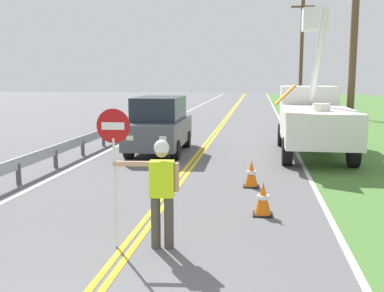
% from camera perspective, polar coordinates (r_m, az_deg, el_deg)
% --- Properties ---
extents(centerline_yellow_left, '(0.11, 110.00, 0.01)m').
position_cam_1_polar(centerline_yellow_left, '(23.94, 2.87, 1.83)').
color(centerline_yellow_left, yellow).
rests_on(centerline_yellow_left, ground).
extents(centerline_yellow_right, '(0.11, 110.00, 0.01)m').
position_cam_1_polar(centerline_yellow_right, '(23.92, 3.30, 1.82)').
color(centerline_yellow_right, yellow).
rests_on(centerline_yellow_right, ground).
extents(edge_line_right, '(0.12, 110.00, 0.01)m').
position_cam_1_polar(edge_line_right, '(23.89, 11.72, 1.64)').
color(edge_line_right, silver).
rests_on(edge_line_right, ground).
extents(edge_line_left, '(0.12, 110.00, 0.01)m').
position_cam_1_polar(edge_line_left, '(24.51, -5.33, 1.96)').
color(edge_line_left, silver).
rests_on(edge_line_left, ground).
extents(flagger_worker, '(1.08, 0.28, 1.83)m').
position_cam_1_polar(flagger_worker, '(7.54, -3.85, -5.11)').
color(flagger_worker, '#474238').
rests_on(flagger_worker, ground).
extents(stop_sign_paddle, '(0.56, 0.04, 2.33)m').
position_cam_1_polar(stop_sign_paddle, '(7.53, -9.74, -0.10)').
color(stop_sign_paddle, silver).
rests_on(stop_sign_paddle, ground).
extents(utility_bucket_truck, '(2.73, 6.83, 5.35)m').
position_cam_1_polar(utility_bucket_truck, '(17.54, 14.84, 3.68)').
color(utility_bucket_truck, white).
rests_on(utility_bucket_truck, ground).
extents(oncoming_suv_nearest, '(1.99, 4.64, 2.10)m').
position_cam_1_polar(oncoming_suv_nearest, '(17.18, -4.06, 2.68)').
color(oncoming_suv_nearest, '#4C5156').
rests_on(oncoming_suv_nearest, ground).
extents(utility_pole_near, '(1.80, 0.28, 7.76)m').
position_cam_1_polar(utility_pole_near, '(18.92, 19.52, 11.85)').
color(utility_pole_near, brown).
rests_on(utility_pole_near, ground).
extents(utility_pole_mid, '(1.80, 0.28, 8.80)m').
position_cam_1_polar(utility_pole_mid, '(37.38, 13.50, 11.07)').
color(utility_pole_mid, brown).
rests_on(utility_pole_mid, ground).
extents(traffic_cone_lead, '(0.40, 0.40, 0.70)m').
position_cam_1_polar(traffic_cone_lead, '(9.57, 8.86, -6.61)').
color(traffic_cone_lead, orange).
rests_on(traffic_cone_lead, ground).
extents(traffic_cone_mid, '(0.40, 0.40, 0.70)m').
position_cam_1_polar(traffic_cone_mid, '(11.96, 7.42, -3.51)').
color(traffic_cone_mid, orange).
rests_on(traffic_cone_mid, ground).
extents(guardrail_left_shoulder, '(0.10, 32.00, 0.71)m').
position_cam_1_polar(guardrail_left_shoulder, '(20.30, -9.96, 1.95)').
color(guardrail_left_shoulder, '#9EA0A3').
rests_on(guardrail_left_shoulder, ground).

